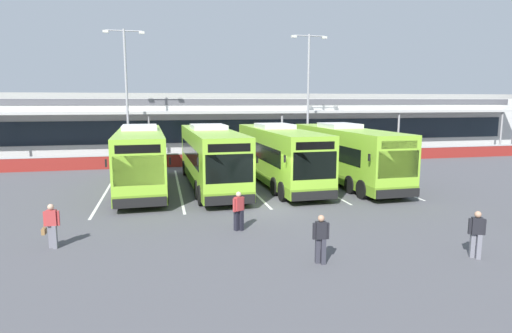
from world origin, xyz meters
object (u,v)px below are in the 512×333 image
Objects in this scene: coach_bus_left_centre at (211,158)px; pedestrian_with_handbag at (51,225)px; lamp_post_centre at (308,89)px; coach_bus_leftmost at (141,159)px; pedestrian_in_dark_coat at (239,210)px; coach_bus_centre at (279,156)px; lamp_post_west at (126,88)px; pedestrian_near_bin at (321,237)px; coach_bus_right_centre at (345,155)px; pedestrian_child at (476,233)px.

pedestrian_with_handbag is at bearing -125.02° from coach_bus_left_centre.
lamp_post_centre is (9.94, 10.57, 4.50)m from coach_bus_left_centre.
coach_bus_leftmost is 17.98m from lamp_post_centre.
pedestrian_with_handbag and pedestrian_in_dark_coat have the same top height.
pedestrian_in_dark_coat is at bearing -114.78° from coach_bus_centre.
coach_bus_left_centre is 1.11× the size of lamp_post_west.
pedestrian_in_dark_coat is 4.53m from pedestrian_near_bin.
pedestrian_child is at bearing -95.84° from coach_bus_right_centre.
pedestrian_in_dark_coat is 0.15× the size of lamp_post_centre.
coach_bus_leftmost reaches higher than pedestrian_in_dark_coat.
pedestrian_in_dark_coat is at bearing 4.93° from pedestrian_with_handbag.
coach_bus_centre is (8.49, -0.38, 0.00)m from coach_bus_leftmost.
coach_bus_left_centre reaches higher than pedestrian_in_dark_coat.
coach_bus_left_centre is at bearing 54.98° from pedestrian_with_handbag.
coach_bus_centre is at bearing -118.13° from lamp_post_centre.
coach_bus_leftmost is 11.84m from lamp_post_west.
coach_bus_left_centre is 4.30m from coach_bus_centre.
lamp_post_west is 15.56m from lamp_post_centre.
lamp_post_centre reaches higher than pedestrian_in_dark_coat.
coach_bus_right_centre is at bearing 62.69° from pedestrian_near_bin.
coach_bus_centre is 7.54× the size of pedestrian_in_dark_coat.
coach_bus_right_centre is at bearing -2.86° from coach_bus_left_centre.
pedestrian_with_handbag is (-11.17, -9.83, -0.93)m from coach_bus_centre.
pedestrian_in_dark_coat is (-4.26, -9.23, -0.91)m from coach_bus_centre.
coach_bus_leftmost is at bearing 75.27° from pedestrian_with_handbag.
pedestrian_with_handbag is at bearing -138.66° from coach_bus_centre.
coach_bus_leftmost is at bearing -82.59° from lamp_post_west.
pedestrian_with_handbag is at bearing -129.52° from lamp_post_centre.
lamp_post_west is (-1.41, 10.86, 4.50)m from coach_bus_leftmost.
pedestrian_child is (11.43, -14.38, -0.91)m from coach_bus_leftmost.
coach_bus_leftmost is at bearing 114.27° from pedestrian_near_bin.
pedestrian_child is 28.84m from lamp_post_west.
lamp_post_west reaches higher than coach_bus_centre.
coach_bus_right_centre is at bearing -39.40° from lamp_post_west.
lamp_post_west is (-7.59, 24.56, 5.42)m from pedestrian_near_bin.
coach_bus_centre is at bearing 80.15° from pedestrian_near_bin.
coach_bus_left_centre is 1.11× the size of lamp_post_centre.
lamp_post_centre is (16.81, 20.38, 5.43)m from pedestrian_with_handbag.
pedestrian_child is (7.25, -13.98, -0.91)m from coach_bus_left_centre.
coach_bus_right_centre is 7.54× the size of pedestrian_in_dark_coat.
pedestrian_child and pedestrian_near_bin have the same top height.
coach_bus_right_centre is 1.11× the size of lamp_post_west.
coach_bus_left_centre is at bearing -63.56° from lamp_post_west.
coach_bus_leftmost reaches higher than pedestrian_near_bin.
coach_bus_left_centre is 13.48m from pedestrian_near_bin.
coach_bus_centre is at bearing 0.32° from coach_bus_left_centre.
coach_bus_leftmost reaches higher than pedestrian_child.
coach_bus_right_centre reaches higher than pedestrian_child.
pedestrian_with_handbag is at bearing -175.07° from pedestrian_in_dark_coat.
lamp_post_west is at bearing 86.55° from pedestrian_with_handbag.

